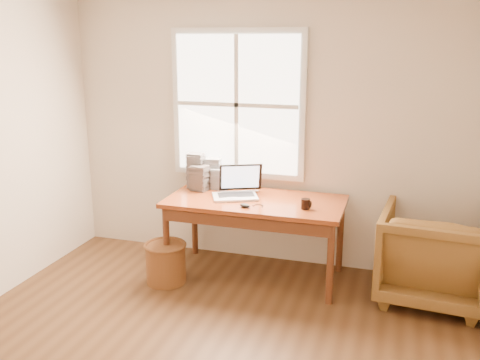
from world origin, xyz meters
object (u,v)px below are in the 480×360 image
Objects in this scene: wicker_stool at (166,263)px; laptop at (235,183)px; cd_stack_a at (213,172)px; coffee_mug at (306,204)px; armchair at (433,255)px; desk at (255,201)px.

laptop is at bearing 32.95° from wicker_stool.
laptop is 0.43m from cd_stack_a.
wicker_stool is 0.97m from laptop.
cd_stack_a is (-0.99, 0.42, 0.10)m from coffee_mug.
laptop is 1.37× the size of cd_stack_a.
laptop reaches higher than wicker_stool.
coffee_mug is at bearing 12.45° from armchair.
laptop reaches higher than desk.
cd_stack_a is at bearing -2.78° from armchair.
cd_stack_a is (-0.51, 0.28, 0.17)m from desk.
desk is at bearing -21.54° from laptop.
armchair is 2.45× the size of wicker_stool.
wicker_stool is 0.89× the size of laptop.
coffee_mug is 1.08m from cd_stack_a.
laptop reaches higher than coffee_mug.
wicker_stool is (-0.74, -0.37, -0.55)m from desk.
coffee_mug is at bearing -16.15° from desk.
armchair reaches higher than desk.
coffee_mug is at bearing 10.45° from wicker_stool.
coffee_mug reaches higher than wicker_stool.
desk is 3.97× the size of laptop.
desk is 1.82× the size of armchair.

